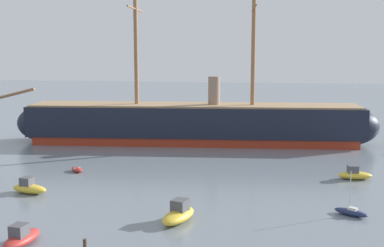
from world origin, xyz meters
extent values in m
cube|color=maroon|center=(-4.48, 56.73, 0.67)|extent=(51.98, 11.85, 1.34)
cube|color=black|center=(-4.48, 56.73, 3.74)|extent=(54.14, 12.34, 4.79)
ellipsoid|color=black|center=(-29.09, 54.75, 3.07)|extent=(10.21, 8.00, 6.13)
ellipsoid|color=black|center=(20.13, 58.72, 3.07)|extent=(10.21, 8.00, 6.13)
cube|color=#9E7F5B|center=(-4.48, 56.73, 6.28)|extent=(53.02, 11.61, 0.29)
cylinder|color=#936642|center=(-13.84, 55.98, 18.59)|extent=(0.67, 0.67, 24.92)
cylinder|color=#936642|center=(-13.84, 55.98, 21.58)|extent=(1.30, 12.86, 0.27)
cylinder|color=#936642|center=(4.88, 57.49, 18.59)|extent=(0.67, 0.67, 24.92)
cylinder|color=#936642|center=(4.88, 57.49, 21.58)|extent=(1.30, 12.86, 0.27)
cylinder|color=#936642|center=(-35.10, 54.26, 7.69)|extent=(8.50, 1.16, 2.55)
cylinder|color=gray|center=(-1.27, 56.99, 8.53)|extent=(1.92, 1.92, 4.79)
ellipsoid|color=#B22D28|center=(-11.58, 11.81, 0.49)|extent=(2.31, 4.44, 0.99)
cube|color=#4C4C51|center=(-11.62, 11.51, 1.29)|extent=(1.31, 1.44, 0.99)
ellipsoid|color=gold|center=(-0.22, 19.00, 0.55)|extent=(3.36, 5.13, 1.11)
cube|color=#4C4C51|center=(-0.12, 19.32, 1.44)|extent=(1.68, 1.78, 1.11)
ellipsoid|color=gold|center=(-17.71, 25.47, 0.48)|extent=(4.40, 2.57, 0.96)
cube|color=#4C4C51|center=(-17.99, 25.53, 1.25)|extent=(1.47, 1.36, 0.96)
ellipsoid|color=#1E284C|center=(15.41, 23.16, 0.31)|extent=(3.26, 2.59, 0.62)
cube|color=beige|center=(15.55, 23.07, 0.66)|extent=(0.97, 0.89, 0.33)
cylinder|color=silver|center=(15.28, 23.25, 2.36)|extent=(0.08, 0.08, 3.74)
ellipsoid|color=#B22D28|center=(-16.23, 35.33, 0.28)|extent=(2.40, 2.33, 0.55)
cube|color=beige|center=(-16.23, 35.33, 0.48)|extent=(0.74, 0.78, 0.08)
ellipsoid|color=gold|center=(17.91, 36.95, 0.46)|extent=(4.08, 1.99, 0.92)
cube|color=#4C4C51|center=(17.64, 36.92, 1.20)|extent=(1.30, 1.17, 0.92)
ellipsoid|color=silver|center=(-26.82, 53.39, 0.53)|extent=(4.90, 3.21, 1.06)
cube|color=#4C4C51|center=(-26.53, 53.49, 1.38)|extent=(1.70, 1.60, 1.06)
ellipsoid|color=gold|center=(-0.18, 66.37, 0.46)|extent=(2.97, 4.28, 0.92)
cube|color=#B2ADA3|center=(-0.28, 66.63, 1.20)|extent=(1.44, 1.51, 0.92)
camera|label=1|loc=(7.75, -24.30, 15.63)|focal=47.60mm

